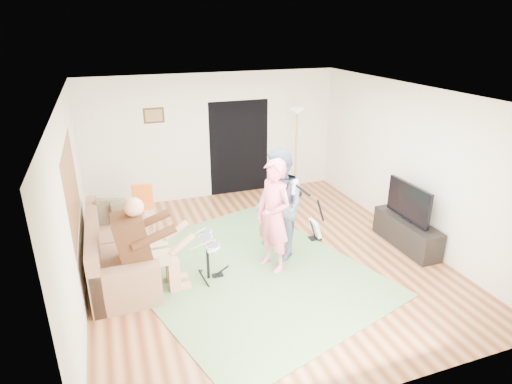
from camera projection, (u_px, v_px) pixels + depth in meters
floor at (263, 258)px, 7.12m from camera, size 6.00×6.00×0.00m
walls at (264, 182)px, 6.62m from camera, size 5.50×6.00×2.70m
ceiling at (264, 94)px, 6.12m from camera, size 6.00×6.00×0.00m
window_blinds at (72, 187)px, 5.86m from camera, size 0.00×2.05×2.05m
doorway at (239, 148)px, 9.52m from camera, size 2.10×0.00×2.10m
picture_frame at (154, 115)px, 8.64m from camera, size 0.42×0.03×0.32m
area_rug at (248, 272)px, 6.71m from camera, size 4.22×4.72×0.02m
sofa at (116, 255)px, 6.60m from camera, size 0.92×2.24×0.91m
drummer at (148, 255)px, 6.07m from camera, size 0.96×0.54×1.47m
drum_kit at (208, 261)px, 6.44m from camera, size 0.39×0.69×0.71m
singer at (274, 216)px, 6.53m from camera, size 0.64×0.77×1.80m
microphone at (286, 187)px, 6.42m from camera, size 0.06×0.06×0.24m
guitarist at (279, 205)px, 6.87m from camera, size 0.80×0.97×1.84m
guitar_held at (291, 184)px, 6.81m from camera, size 0.14×0.60×0.26m
guitar_spare at (316, 228)px, 7.66m from camera, size 0.28×0.25×0.77m
torchiere_lamp at (297, 137)px, 9.26m from camera, size 0.35×0.35×1.96m
dining_chair at (144, 217)px, 7.85m from camera, size 0.44×0.45×0.91m
tv_cabinet at (407, 233)px, 7.42m from camera, size 0.40×1.40×0.50m
television at (409, 201)px, 7.19m from camera, size 0.06×1.03×0.62m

